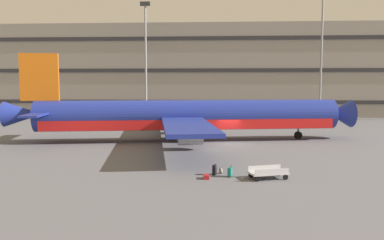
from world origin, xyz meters
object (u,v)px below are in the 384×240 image
(suitcase_navy, at_px, (206,177))
(suitcase_black, at_px, (230,172))
(suitcase_orange, at_px, (214,170))
(baggage_cart, at_px, (268,173))
(backpack_scuffed, at_px, (221,171))
(airliner, at_px, (186,117))

(suitcase_navy, bearing_deg, suitcase_black, 22.02)
(suitcase_navy, xyz_separation_m, suitcase_orange, (0.57, 1.16, 0.25))
(suitcase_black, relative_size, baggage_cart, 0.24)
(backpack_scuffed, relative_size, baggage_cart, 0.14)
(suitcase_black, height_order, baggage_cart, baggage_cart)
(airliner, xyz_separation_m, suitcase_orange, (3.29, -16.47, -2.40))
(airliner, height_order, backpack_scuffed, airliner)
(suitcase_orange, bearing_deg, suitcase_black, -23.80)
(airliner, distance_m, backpack_scuffed, 16.66)
(airliner, relative_size, suitcase_black, 49.87)
(airliner, bearing_deg, suitcase_navy, -81.23)
(suitcase_orange, xyz_separation_m, baggage_cart, (3.70, -0.91, 0.04))
(airliner, bearing_deg, suitcase_black, -75.50)
(baggage_cart, bearing_deg, airliner, 111.90)
(suitcase_black, xyz_separation_m, baggage_cart, (2.60, -0.43, 0.07))
(backpack_scuffed, height_order, baggage_cart, baggage_cart)
(suitcase_navy, distance_m, suitcase_orange, 1.31)
(suitcase_black, bearing_deg, suitcase_orange, 156.20)
(suitcase_orange, relative_size, baggage_cart, 0.24)
(airliner, distance_m, suitcase_navy, 18.03)
(suitcase_navy, height_order, suitcase_orange, suitcase_orange)
(suitcase_black, bearing_deg, baggage_cart, -9.31)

